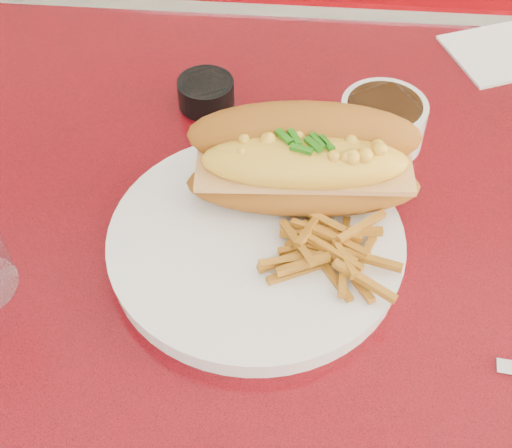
# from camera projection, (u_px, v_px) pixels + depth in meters

# --- Properties ---
(diner_table) EXTENTS (1.23, 0.83, 0.77)m
(diner_table) POSITION_uv_depth(u_px,v_px,m) (383.00, 319.00, 0.86)
(diner_table) COLOR red
(diner_table) RESTS_ON ground
(booth_bench_far) EXTENTS (1.20, 0.51, 0.90)m
(booth_bench_far) POSITION_uv_depth(u_px,v_px,m) (354.00, 103.00, 1.63)
(booth_bench_far) COLOR #A10A12
(booth_bench_far) RESTS_ON ground
(dinner_plate) EXTENTS (0.39, 0.39, 0.02)m
(dinner_plate) POSITION_uv_depth(u_px,v_px,m) (256.00, 243.00, 0.71)
(dinner_plate) COLOR white
(dinner_plate) RESTS_ON diner_table
(mac_hoagie) EXTENTS (0.24, 0.13, 0.11)m
(mac_hoagie) POSITION_uv_depth(u_px,v_px,m) (304.00, 160.00, 0.71)
(mac_hoagie) COLOR #A8621B
(mac_hoagie) RESTS_ON dinner_plate
(fries_pile) EXTENTS (0.11, 0.10, 0.03)m
(fries_pile) POSITION_uv_depth(u_px,v_px,m) (327.00, 249.00, 0.68)
(fries_pile) COLOR #C17E21
(fries_pile) RESTS_ON dinner_plate
(fork) EXTENTS (0.02, 0.16, 0.00)m
(fork) POSITION_uv_depth(u_px,v_px,m) (329.00, 215.00, 0.73)
(fork) COLOR #B9B9BD
(fork) RESTS_ON dinner_plate
(gravy_ramekin) EXTENTS (0.11, 0.11, 0.05)m
(gravy_ramekin) POSITION_uv_depth(u_px,v_px,m) (382.00, 121.00, 0.81)
(gravy_ramekin) COLOR white
(gravy_ramekin) RESTS_ON diner_table
(sauce_cup_left) EXTENTS (0.08, 0.08, 0.03)m
(sauce_cup_left) POSITION_uv_depth(u_px,v_px,m) (206.00, 92.00, 0.86)
(sauce_cup_left) COLOR black
(sauce_cup_left) RESTS_ON diner_table
(paper_napkin) EXTENTS (0.16, 0.16, 0.00)m
(paper_napkin) POSITION_uv_depth(u_px,v_px,m) (497.00, 54.00, 0.94)
(paper_napkin) COLOR white
(paper_napkin) RESTS_ON diner_table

